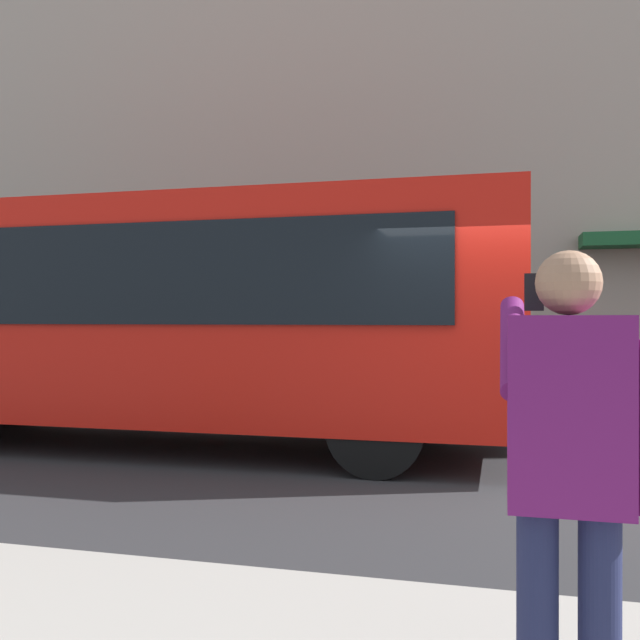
% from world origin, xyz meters
% --- Properties ---
extents(ground_plane, '(60.00, 60.00, 0.00)m').
position_xyz_m(ground_plane, '(0.00, 0.00, 0.00)').
color(ground_plane, '#2B2B2D').
extents(building_facade_far, '(28.00, 1.55, 12.00)m').
position_xyz_m(building_facade_far, '(-0.02, -6.80, 5.99)').
color(building_facade_far, '#A89E8E').
rests_on(building_facade_far, ground_plane).
extents(red_bus, '(9.05, 2.54, 3.08)m').
position_xyz_m(red_bus, '(4.31, -0.73, 1.68)').
color(red_bus, red).
rests_on(red_bus, ground_plane).
extents(pedestrian_photographer, '(0.53, 0.52, 1.70)m').
position_xyz_m(pedestrian_photographer, '(-0.17, 4.91, 1.14)').
color(pedestrian_photographer, '#1E2347').
rests_on(pedestrian_photographer, sidewalk_curb).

